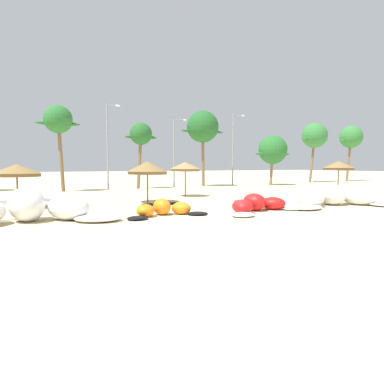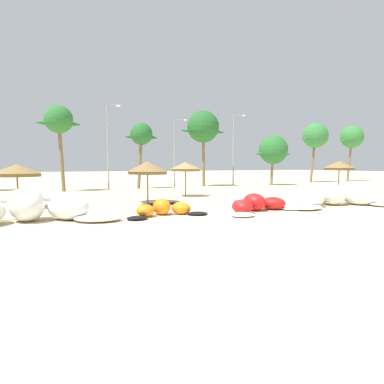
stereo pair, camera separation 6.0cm
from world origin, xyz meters
TOP-DOWN VIEW (x-y plane):
  - ground_plane at (0.00, 0.00)m, footprint 260.00×260.00m
  - kite_far_left at (-10.10, 0.49)m, footprint 8.44×4.14m
  - kite_left at (-3.65, -0.12)m, footprint 4.69×2.19m
  - kite_left_of_center at (1.84, -0.98)m, footprint 5.90×3.30m
  - kite_center at (8.07, -0.96)m, footprint 8.54×4.81m
  - beach_umbrella_near_van at (-10.67, 6.49)m, footprint 2.86×2.86m
  - beach_umbrella_middle at (-2.46, 6.14)m, footprint 2.89×2.89m
  - beach_umbrella_near_palms at (1.91, 9.24)m, footprint 2.60×2.60m
  - beach_umbrella_outermost at (16.74, 6.27)m, footprint 2.91×2.91m
  - palm_left at (-7.25, 19.50)m, footprint 4.18×2.78m
  - palm_left_of_gap at (1.51, 20.41)m, footprint 3.76×2.51m
  - palm_center_left at (9.65, 20.87)m, footprint 5.95×3.97m
  - palm_center_right at (19.33, 19.18)m, footprint 5.75×3.83m
  - palm_right_of_gap at (30.17, 22.47)m, footprint 5.81×3.87m
  - palm_right at (37.82, 22.05)m, footprint 5.50×3.67m
  - lamppost_west_center at (-2.17, 20.33)m, footprint 1.56×0.24m
  - lamppost_east_center at (6.02, 21.13)m, footprint 1.82×0.24m
  - lamppost_east at (14.76, 21.59)m, footprint 1.95×0.24m

SIDE VIEW (x-z plane):
  - ground_plane at x=0.00m, z-range 0.00..0.00m
  - kite_left at x=-3.65m, z-range -0.10..0.78m
  - kite_left_of_center at x=1.84m, z-range -0.12..0.90m
  - kite_center at x=8.07m, z-range -0.17..1.27m
  - kite_far_left at x=-10.10m, z-range -0.19..1.45m
  - beach_umbrella_near_van at x=-10.67m, z-range 0.98..3.69m
  - beach_umbrella_middle at x=-2.46m, z-range 1.01..3.93m
  - beach_umbrella_near_palms at x=1.91m, z-range 1.07..3.99m
  - beach_umbrella_outermost at x=16.74m, z-range 1.10..4.16m
  - lamppost_east_center at x=6.02m, z-range 0.53..8.83m
  - palm_center_right at x=19.33m, z-range 1.37..8.02m
  - lamppost_west_center at x=-2.17m, z-range 0.51..9.79m
  - lamppost_east at x=14.76m, z-range 0.56..10.03m
  - palm_left_of_gap at x=1.51m, z-range 2.31..9.77m
  - palm_left at x=-7.25m, z-range 2.75..11.35m
  - palm_right_of_gap at x=30.17m, z-range 2.61..11.82m
  - palm_right at x=37.82m, z-range 2.66..11.81m
  - palm_center_left at x=9.65m, z-range 2.67..12.11m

